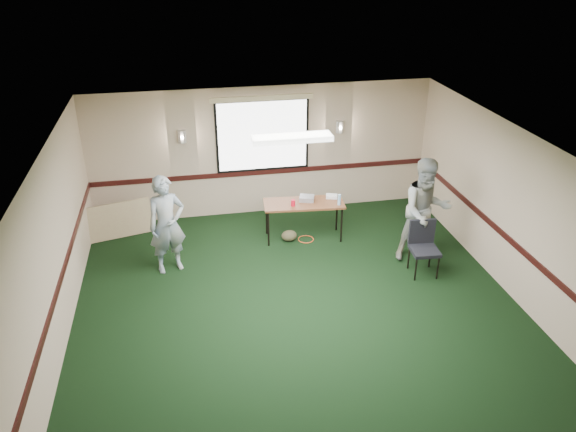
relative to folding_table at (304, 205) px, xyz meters
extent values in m
plane|color=black|center=(-0.57, -2.66, -0.71)|extent=(8.00, 8.00, 0.00)
plane|color=#CAAC92|center=(-0.57, 1.34, 0.64)|extent=(7.00, 0.00, 7.00)
plane|color=#CAAC92|center=(-4.07, -2.66, 0.64)|extent=(0.00, 8.00, 8.00)
plane|color=#CAAC92|center=(2.93, -2.66, 0.64)|extent=(0.00, 8.00, 8.00)
plane|color=white|center=(-0.57, -2.66, 1.99)|extent=(8.00, 8.00, 0.00)
cube|color=black|center=(-0.57, 1.33, 0.19)|extent=(7.00, 0.03, 0.10)
cube|color=black|center=(-4.06, -2.66, 0.19)|extent=(0.03, 8.00, 0.10)
cube|color=black|center=(2.91, -2.66, 0.19)|extent=(0.03, 8.00, 0.10)
cube|color=black|center=(-0.57, 1.32, 0.99)|extent=(1.90, 0.01, 1.50)
cube|color=white|center=(-0.57, 1.31, 0.99)|extent=(1.80, 0.02, 1.40)
cube|color=beige|center=(-0.57, 1.31, 1.76)|extent=(2.05, 0.08, 0.10)
cylinder|color=silver|center=(-2.17, 1.28, 1.09)|extent=(0.16, 0.16, 0.25)
cylinder|color=silver|center=(1.03, 1.28, 1.09)|extent=(0.16, 0.16, 0.25)
cube|color=white|center=(-0.57, -1.66, 1.93)|extent=(1.20, 0.32, 0.08)
cube|color=#5D2F1A|center=(0.00, 0.00, 0.04)|extent=(1.57, 0.74, 0.04)
cylinder|color=black|center=(-0.72, -0.18, -0.35)|extent=(0.04, 0.04, 0.72)
cylinder|color=black|center=(0.68, -0.30, -0.35)|extent=(0.04, 0.04, 0.72)
cylinder|color=black|center=(-0.68, 0.30, -0.35)|extent=(0.04, 0.04, 0.72)
cylinder|color=black|center=(0.72, 0.18, -0.35)|extent=(0.04, 0.04, 0.72)
cube|color=gray|center=(0.08, 0.08, 0.10)|extent=(0.33, 0.30, 0.09)
cube|color=white|center=(0.58, 0.12, 0.08)|extent=(0.26, 0.23, 0.05)
cylinder|color=red|center=(-0.23, -0.10, 0.12)|extent=(0.08, 0.08, 0.12)
cylinder|color=#86B6DC|center=(0.63, -0.22, 0.16)|extent=(0.06, 0.06, 0.21)
ellipsoid|color=#444027|center=(-0.30, -0.07, -0.60)|extent=(0.36, 0.31, 0.22)
torus|color=#E34F1C|center=(0.03, -0.09, -0.70)|extent=(0.38, 0.38, 0.02)
cube|color=tan|center=(-3.57, 0.75, -0.36)|extent=(1.37, 0.53, 0.70)
cube|color=black|center=(1.77, -1.68, -0.24)|extent=(0.50, 0.50, 0.06)
cube|color=black|center=(1.78, -1.45, 0.01)|extent=(0.47, 0.09, 0.46)
cylinder|color=black|center=(1.56, -1.86, -0.49)|extent=(0.03, 0.03, 0.43)
cylinder|color=black|center=(1.95, -1.89, -0.49)|extent=(0.03, 0.03, 0.43)
cylinder|color=black|center=(1.58, -1.47, -0.49)|extent=(0.03, 0.03, 0.43)
cylinder|color=black|center=(1.98, -1.50, -0.49)|extent=(0.03, 0.03, 0.43)
imported|color=#3F5F8A|center=(-2.56, -0.67, 0.18)|extent=(0.74, 0.59, 1.77)
imported|color=#6A82A5|center=(1.94, -1.17, 0.26)|extent=(0.96, 0.76, 1.93)
camera|label=1|loc=(-2.16, -9.43, 4.63)|focal=35.00mm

